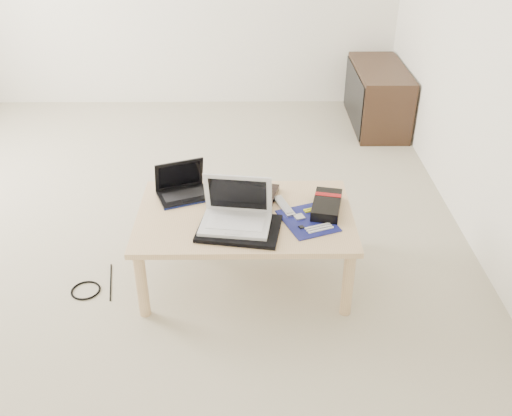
{
  "coord_description": "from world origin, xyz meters",
  "views": [
    {
      "loc": [
        0.71,
        -3.11,
        1.94
      ],
      "look_at": [
        0.74,
        -0.65,
        0.43
      ],
      "focal_mm": 40.0,
      "sensor_mm": 36.0,
      "label": 1
    }
  ],
  "objects_px": {
    "media_cabinet": "(377,96)",
    "netbook": "(182,189)",
    "coffee_table": "(245,222)",
    "gpu_box": "(327,205)",
    "white_laptop": "(236,214)"
  },
  "relations": [
    {
      "from": "netbook",
      "to": "white_laptop",
      "type": "xyz_separation_m",
      "value": [
        0.29,
        -0.3,
        0.03
      ]
    },
    {
      "from": "media_cabinet",
      "to": "netbook",
      "type": "distance_m",
      "value": 2.39
    },
    {
      "from": "coffee_table",
      "to": "white_laptop",
      "type": "distance_m",
      "value": 0.17
    },
    {
      "from": "netbook",
      "to": "media_cabinet",
      "type": "bearing_deg",
      "value": 53.14
    },
    {
      "from": "netbook",
      "to": "gpu_box",
      "type": "height_order",
      "value": "netbook"
    },
    {
      "from": "media_cabinet",
      "to": "white_laptop",
      "type": "relative_size",
      "value": 2.48
    },
    {
      "from": "media_cabinet",
      "to": "white_laptop",
      "type": "xyz_separation_m",
      "value": [
        -1.13,
        -2.21,
        0.22
      ]
    },
    {
      "from": "coffee_table",
      "to": "media_cabinet",
      "type": "height_order",
      "value": "media_cabinet"
    },
    {
      "from": "gpu_box",
      "to": "netbook",
      "type": "bearing_deg",
      "value": 168.04
    },
    {
      "from": "white_laptop",
      "to": "gpu_box",
      "type": "height_order",
      "value": "white_laptop"
    },
    {
      "from": "coffee_table",
      "to": "gpu_box",
      "type": "xyz_separation_m",
      "value": [
        0.42,
        0.03,
        0.08
      ]
    },
    {
      "from": "netbook",
      "to": "gpu_box",
      "type": "distance_m",
      "value": 0.77
    },
    {
      "from": "coffee_table",
      "to": "netbook",
      "type": "distance_m",
      "value": 0.4
    },
    {
      "from": "coffee_table",
      "to": "gpu_box",
      "type": "height_order",
      "value": "gpu_box"
    },
    {
      "from": "media_cabinet",
      "to": "gpu_box",
      "type": "relative_size",
      "value": 3.05
    }
  ]
}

